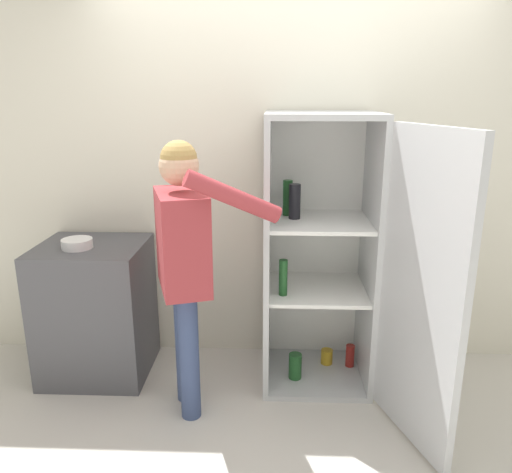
{
  "coord_description": "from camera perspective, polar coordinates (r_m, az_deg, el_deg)",
  "views": [
    {
      "loc": [
        -0.1,
        -2.39,
        1.84
      ],
      "look_at": [
        -0.22,
        0.61,
        0.97
      ],
      "focal_mm": 35.0,
      "sensor_mm": 36.0,
      "label": 1
    }
  ],
  "objects": [
    {
      "name": "ground_plane",
      "position": [
        3.02,
        3.93,
        -21.53
      ],
      "size": [
        12.0,
        12.0,
        0.0
      ],
      "primitive_type": "plane",
      "color": "beige"
    },
    {
      "name": "wall_back",
      "position": [
        3.42,
        3.92,
        6.53
      ],
      "size": [
        7.0,
        0.06,
        2.55
      ],
      "color": "silver",
      "rests_on": "ground_plane"
    },
    {
      "name": "refrigerator",
      "position": [
        3.1,
        9.26,
        -2.62
      ],
      "size": [
        0.94,
        1.27,
        1.73
      ],
      "color": "#B7BABC",
      "rests_on": "ground_plane"
    },
    {
      "name": "person",
      "position": [
        2.8,
        -8.21,
        -1.4
      ],
      "size": [
        0.75,
        0.57,
        1.61
      ],
      "color": "#384770",
      "rests_on": "ground_plane"
    },
    {
      "name": "counter",
      "position": [
        3.53,
        -17.8,
        -7.95
      ],
      "size": [
        0.68,
        0.61,
        0.9
      ],
      "color": "#4C4C51",
      "rests_on": "ground_plane"
    },
    {
      "name": "bowl",
      "position": [
        3.32,
        -19.77,
        -0.77
      ],
      "size": [
        0.19,
        0.19,
        0.06
      ],
      "color": "white",
      "rests_on": "counter"
    }
  ]
}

